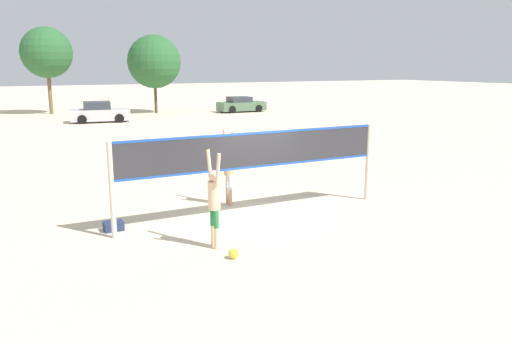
% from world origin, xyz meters
% --- Properties ---
extents(ground_plane, '(200.00, 200.00, 0.00)m').
position_xyz_m(ground_plane, '(0.00, 0.00, 0.00)').
color(ground_plane, beige).
extents(volleyball_net, '(7.77, 0.13, 2.32)m').
position_xyz_m(volleyball_net, '(0.00, 0.00, 1.64)').
color(volleyball_net, beige).
rests_on(volleyball_net, ground_plane).
extents(player_spiker, '(0.28, 0.72, 2.22)m').
position_xyz_m(player_spiker, '(-1.94, -1.72, 1.17)').
color(player_spiker, beige).
rests_on(player_spiker, ground_plane).
extents(player_blocker, '(0.28, 0.72, 2.22)m').
position_xyz_m(player_blocker, '(-0.19, 1.37, 1.18)').
color(player_blocker, tan).
rests_on(player_blocker, ground_plane).
extents(volleyball, '(0.22, 0.22, 0.22)m').
position_xyz_m(volleyball, '(-1.84, -2.52, 0.11)').
color(volleyball, yellow).
rests_on(volleyball, ground_plane).
extents(gear_bag, '(0.48, 0.36, 0.22)m').
position_xyz_m(gear_bag, '(-3.73, 0.56, 0.11)').
color(gear_bag, navy).
rests_on(gear_bag, ground_plane).
extents(parked_car_near, '(4.34, 2.35, 1.51)m').
position_xyz_m(parked_car_near, '(0.53, 25.90, 0.67)').
color(parked_car_near, '#B7B7BC').
rests_on(parked_car_near, ground_plane).
extents(parked_car_mid, '(4.17, 2.08, 1.35)m').
position_xyz_m(parked_car_mid, '(13.28, 28.63, 0.62)').
color(parked_car_mid, '#4C6B4C').
rests_on(parked_car_mid, ground_plane).
extents(tree_left_cluster, '(4.53, 4.53, 6.64)m').
position_xyz_m(tree_left_cluster, '(6.26, 31.14, 4.37)').
color(tree_left_cluster, '#4C3823').
rests_on(tree_left_cluster, ground_plane).
extents(tree_right_cluster, '(4.21, 4.21, 7.23)m').
position_xyz_m(tree_right_cluster, '(-1.97, 34.28, 5.10)').
color(tree_right_cluster, brown).
rests_on(tree_right_cluster, ground_plane).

